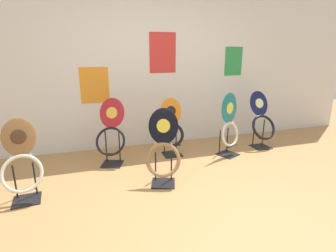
% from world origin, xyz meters
% --- Properties ---
extents(ground_plane, '(14.00, 14.00, 0.00)m').
position_xyz_m(ground_plane, '(0.00, 0.00, 0.00)').
color(ground_plane, '#B7844C').
extents(wall_back, '(8.00, 0.07, 2.60)m').
position_xyz_m(wall_back, '(0.00, 2.11, 1.30)').
color(wall_back, silver).
rests_on(wall_back, ground_plane).
extents(toilet_seat_display_crimson_swirl, '(0.49, 0.50, 0.93)m').
position_xyz_m(toilet_seat_display_crimson_swirl, '(-0.76, 1.44, 0.46)').
color(toilet_seat_display_crimson_swirl, black).
rests_on(toilet_seat_display_crimson_swirl, ground_plane).
extents(toilet_seat_display_navy_moon, '(0.44, 0.41, 0.93)m').
position_xyz_m(toilet_seat_display_navy_moon, '(1.70, 1.39, 0.45)').
color(toilet_seat_display_navy_moon, black).
rests_on(toilet_seat_display_navy_moon, ground_plane).
extents(toilet_seat_display_orange_sun, '(0.37, 0.28, 0.89)m').
position_xyz_m(toilet_seat_display_orange_sun, '(0.16, 1.50, 0.40)').
color(toilet_seat_display_orange_sun, black).
rests_on(toilet_seat_display_orange_sun, ground_plane).
extents(toilet_seat_display_jazz_black, '(0.49, 0.47, 0.91)m').
position_xyz_m(toilet_seat_display_jazz_black, '(-0.23, 0.66, 0.43)').
color(toilet_seat_display_jazz_black, black).
rests_on(toilet_seat_display_jazz_black, ground_plane).
extents(toilet_seat_display_teal_sax, '(0.41, 0.37, 0.98)m').
position_xyz_m(toilet_seat_display_teal_sax, '(1.00, 1.23, 0.45)').
color(toilet_seat_display_teal_sax, black).
rests_on(toilet_seat_display_teal_sax, ground_plane).
extents(toilet_seat_display_woodgrain, '(0.43, 0.38, 0.89)m').
position_xyz_m(toilet_seat_display_woodgrain, '(-1.77, 0.74, 0.43)').
color(toilet_seat_display_woodgrain, black).
rests_on(toilet_seat_display_woodgrain, ground_plane).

